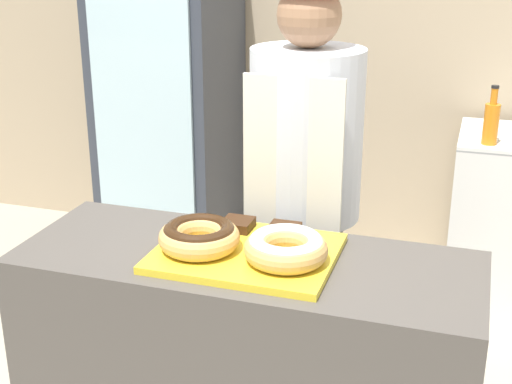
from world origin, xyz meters
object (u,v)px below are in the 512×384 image
at_px(brownie_back_left, 238,224).
at_px(bottle_orange, 491,122).
at_px(brownie_back_right, 284,230).
at_px(beverage_fridge, 170,115).
at_px(baker_person, 304,198).
at_px(serving_tray, 246,253).
at_px(donut_chocolate_glaze, 199,236).
at_px(donut_light_glaze, 286,247).

bearing_deg(brownie_back_left, bottle_orange, 60.55).
relative_size(brownie_back_right, beverage_fridge, 0.06).
height_order(baker_person, bottle_orange, baker_person).
relative_size(serving_tray, brownie_back_left, 5.64).
distance_m(serving_tray, donut_chocolate_glaze, 0.16).
height_order(donut_light_glaze, beverage_fridge, beverage_fridge).
bearing_deg(donut_chocolate_glaze, donut_light_glaze, 0.00).
distance_m(serving_tray, donut_light_glaze, 0.16).
distance_m(serving_tray, beverage_fridge, 2.02).
bearing_deg(brownie_back_right, brownie_back_left, 180.00).
xyz_separation_m(donut_light_glaze, beverage_fridge, (-1.19, 1.77, -0.11)).
xyz_separation_m(serving_tray, brownie_back_right, (0.08, 0.15, 0.03)).
bearing_deg(serving_tray, bottle_orange, 65.41).
bearing_deg(brownie_back_right, bottle_orange, 65.81).
relative_size(donut_chocolate_glaze, baker_person, 0.15).
bearing_deg(brownie_back_left, donut_chocolate_glaze, -107.47).
height_order(donut_chocolate_glaze, brownie_back_right, donut_chocolate_glaze).
xyz_separation_m(donut_chocolate_glaze, brownie_back_left, (0.06, 0.19, -0.03)).
bearing_deg(donut_light_glaze, beverage_fridge, 123.85).
height_order(donut_light_glaze, bottle_orange, bottle_orange).
bearing_deg(bottle_orange, donut_light_glaze, -109.66).
relative_size(donut_light_glaze, baker_person, 0.15).
xyz_separation_m(beverage_fridge, bottle_orange, (1.75, -0.20, 0.15)).
bearing_deg(donut_chocolate_glaze, bottle_orange, 61.87).
xyz_separation_m(donut_light_glaze, bottle_orange, (0.56, 1.57, 0.04)).
height_order(serving_tray, brownie_back_right, brownie_back_right).
distance_m(donut_light_glaze, brownie_back_right, 0.20).
xyz_separation_m(brownie_back_left, brownie_back_right, (0.16, 0.00, 0.00)).
bearing_deg(bottle_orange, brownie_back_left, -119.45).
bearing_deg(bottle_orange, baker_person, -123.08).
bearing_deg(donut_light_glaze, brownie_back_right, 107.47).
relative_size(brownie_back_right, baker_person, 0.06).
bearing_deg(beverage_fridge, brownie_back_left, -58.52).
distance_m(baker_person, beverage_fridge, 1.62).
height_order(brownie_back_right, baker_person, baker_person).
relative_size(donut_chocolate_glaze, donut_light_glaze, 1.00).
height_order(serving_tray, beverage_fridge, beverage_fridge).
distance_m(brownie_back_left, bottle_orange, 1.59).
bearing_deg(baker_person, donut_chocolate_glaze, -108.33).
relative_size(baker_person, bottle_orange, 6.16).
xyz_separation_m(donut_chocolate_glaze, bottle_orange, (0.84, 1.57, 0.04)).
height_order(brownie_back_right, beverage_fridge, beverage_fridge).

